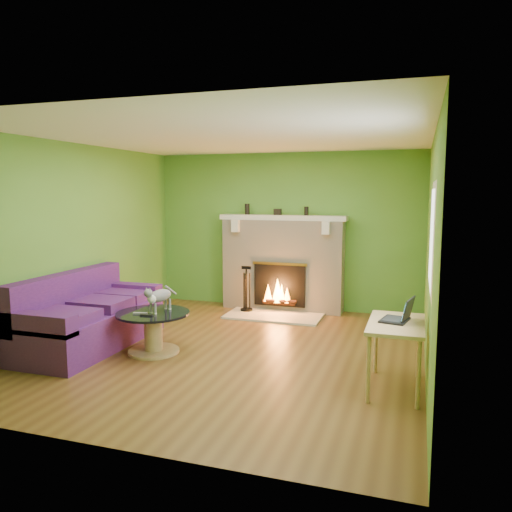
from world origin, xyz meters
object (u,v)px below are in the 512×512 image
Objects in this scene: coffee_table at (153,329)px; desk at (396,331)px; cat at (160,299)px; sofa at (87,318)px.

desk is (2.86, -0.27, 0.31)m from coffee_table.
cat reaches higher than desk.
cat is (0.08, 0.05, 0.38)m from coffee_table.
desk is at bearing -5.38° from coffee_table.
sofa is 1.07m from cat.
desk is 1.74× the size of cat.
cat is at bearing 32.01° from coffee_table.
sofa is 2.33× the size of coffee_table.
sofa is 3.82m from desk.
coffee_table is at bearing 0.70° from sofa.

